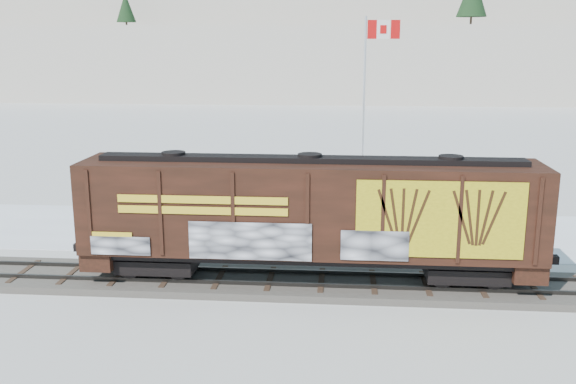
# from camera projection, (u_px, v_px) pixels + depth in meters

# --- Properties ---
(ground) EXTENTS (500.00, 500.00, 0.00)m
(ground) POSITION_uv_depth(u_px,v_px,m) (321.00, 287.00, 24.93)
(ground) COLOR white
(ground) RESTS_ON ground
(rail_track) EXTENTS (50.00, 3.40, 0.43)m
(rail_track) POSITION_uv_depth(u_px,v_px,m) (321.00, 283.00, 24.90)
(rail_track) COLOR #59544C
(rail_track) RESTS_ON ground
(parking_strip) EXTENTS (40.00, 8.00, 0.03)m
(parking_strip) POSITION_uv_depth(u_px,v_px,m) (326.00, 232.00, 32.21)
(parking_strip) COLOR white
(parking_strip) RESTS_ON ground
(hillside) EXTENTS (360.00, 110.00, 93.00)m
(hillside) POSITION_uv_depth(u_px,v_px,m) (341.00, 22.00, 157.39)
(hillside) COLOR white
(hillside) RESTS_ON ground
(hopper_railcar) EXTENTS (17.21, 3.06, 4.71)m
(hopper_railcar) POSITION_uv_depth(u_px,v_px,m) (309.00, 211.00, 24.28)
(hopper_railcar) COLOR black
(hopper_railcar) RESTS_ON rail_track
(flagpole) EXTENTS (2.30, 0.90, 10.69)m
(flagpole) POSITION_uv_depth(u_px,v_px,m) (365.00, 141.00, 36.00)
(flagpole) COLOR silver
(flagpole) RESTS_ON ground
(car_silver) EXTENTS (4.79, 2.63, 1.54)m
(car_silver) POSITION_uv_depth(u_px,v_px,m) (146.00, 217.00, 31.87)
(car_silver) COLOR silver
(car_silver) RESTS_ON parking_strip
(car_white) EXTENTS (5.13, 3.44, 1.60)m
(car_white) POSITION_uv_depth(u_px,v_px,m) (327.00, 225.00, 30.47)
(car_white) COLOR silver
(car_white) RESTS_ON parking_strip
(car_dark) EXTENTS (4.98, 2.37, 1.40)m
(car_dark) POSITION_uv_depth(u_px,v_px,m) (379.00, 224.00, 30.97)
(car_dark) COLOR #212429
(car_dark) RESTS_ON parking_strip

